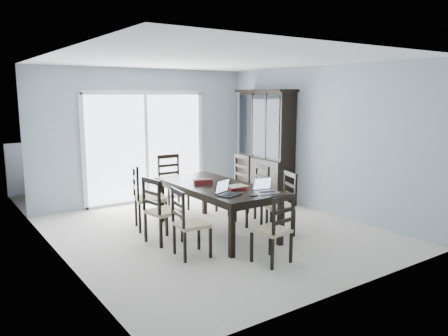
{
  "coord_description": "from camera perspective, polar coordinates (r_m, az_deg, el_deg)",
  "views": [
    {
      "loc": [
        -3.6,
        -5.41,
        2.1
      ],
      "look_at": [
        0.15,
        0.0,
        0.99
      ],
      "focal_mm": 35.0,
      "sensor_mm": 36.0,
      "label": 1
    }
  ],
  "objects": [
    {
      "name": "chair_left_far",
      "position": [
        6.94,
        -10.47,
        -2.8
      ],
      "size": [
        0.57,
        0.56,
        1.2
      ],
      "rotation": [
        0.0,
        0.0,
        -1.84
      ],
      "color": "black",
      "rests_on": "floor"
    },
    {
      "name": "dining_table",
      "position": [
        6.65,
        -1.06,
        -2.84
      ],
      "size": [
        1.0,
        2.2,
        0.75
      ],
      "color": "black",
      "rests_on": "floor"
    },
    {
      "name": "chair_end_near",
      "position": [
        5.47,
        6.95,
        -7.03
      ],
      "size": [
        0.43,
        0.44,
        1.03
      ],
      "rotation": [
        0.0,
        0.0,
        0.12
      ],
      "color": "black",
      "rests_on": "floor"
    },
    {
      "name": "chair_left_near",
      "position": [
        5.68,
        -5.07,
        -6.24
      ],
      "size": [
        0.45,
        0.44,
        1.06
      ],
      "rotation": [
        0.0,
        0.0,
        -1.68
      ],
      "color": "black",
      "rests_on": "floor"
    },
    {
      "name": "laptop_silver",
      "position": [
        6.1,
        5.57,
        -2.8
      ],
      "size": [
        0.33,
        0.26,
        0.2
      ],
      "rotation": [
        0.0,
        0.0,
        -0.2
      ],
      "color": "silver",
      "rests_on": "dining_table"
    },
    {
      "name": "wall_right",
      "position": [
        8.0,
        12.48,
        3.6
      ],
      "size": [
        0.02,
        5.0,
        2.6
      ],
      "primitive_type": "cube",
      "color": "#94A4B1",
      "rests_on": "floor"
    },
    {
      "name": "sliding_door",
      "position": [
        8.73,
        -10.14,
        2.74
      ],
      "size": [
        2.52,
        0.05,
        2.18
      ],
      "color": "silver",
      "rests_on": "floor"
    },
    {
      "name": "chair_right_far",
      "position": [
        7.84,
        1.67,
        -1.23
      ],
      "size": [
        0.47,
        0.46,
        1.2
      ],
      "rotation": [
        0.0,
        0.0,
        1.55
      ],
      "color": "black",
      "rests_on": "floor"
    },
    {
      "name": "chair_right_near",
      "position": [
        6.67,
        7.79,
        -3.71
      ],
      "size": [
        0.53,
        0.52,
        1.1
      ],
      "rotation": [
        0.0,
        0.0,
        1.26
      ],
      "color": "black",
      "rests_on": "floor"
    },
    {
      "name": "back_wall",
      "position": [
        8.72,
        -10.24,
        4.15
      ],
      "size": [
        4.5,
        0.02,
        2.6
      ],
      "primitive_type": "cube",
      "color": "#94A4B1",
      "rests_on": "floor"
    },
    {
      "name": "china_hutch",
      "position": [
        8.77,
        5.42,
        2.79
      ],
      "size": [
        0.5,
        1.38,
        2.2
      ],
      "color": "black",
      "rests_on": "floor"
    },
    {
      "name": "hot_tub",
      "position": [
        9.79,
        -14.57,
        -0.06
      ],
      "size": [
        2.09,
        1.89,
        1.03
      ],
      "rotation": [
        0.0,
        0.0,
        0.06
      ],
      "color": "brown",
      "rests_on": "balcony"
    },
    {
      "name": "chair_right_mid",
      "position": [
        7.18,
        4.24,
        -2.62
      ],
      "size": [
        0.48,
        0.47,
        1.11
      ],
      "rotation": [
        0.0,
        0.0,
        1.43
      ],
      "color": "black",
      "rests_on": "floor"
    },
    {
      "name": "wall_left",
      "position": [
        5.63,
        -20.51,
        0.77
      ],
      "size": [
        0.02,
        5.0,
        2.6
      ],
      "primitive_type": "cube",
      "color": "#94A4B1",
      "rests_on": "floor"
    },
    {
      "name": "balcony",
      "position": [
        9.84,
        -12.44,
        -3.28
      ],
      "size": [
        4.5,
        2.0,
        0.1
      ],
      "primitive_type": "cube",
      "color": "gray",
      "rests_on": "ground"
    },
    {
      "name": "chair_left_mid",
      "position": [
        6.24,
        -8.64,
        -4.62
      ],
      "size": [
        0.49,
        0.48,
        1.1
      ],
      "rotation": [
        0.0,
        0.0,
        -1.41
      ],
      "color": "black",
      "rests_on": "floor"
    },
    {
      "name": "book_stack",
      "position": [
        6.34,
        1.67,
        -2.52
      ],
      "size": [
        0.3,
        0.24,
        0.05
      ],
      "rotation": [
        0.0,
        0.0,
        -0.21
      ],
      "color": "maroon",
      "rests_on": "dining_table"
    },
    {
      "name": "floor",
      "position": [
        6.83,
        -1.04,
        -8.37
      ],
      "size": [
        5.0,
        5.0,
        0.0
      ],
      "primitive_type": "plane",
      "color": "silver",
      "rests_on": "ground"
    },
    {
      "name": "chair_end_far",
      "position": [
        8.14,
        -6.92,
        -1.04
      ],
      "size": [
        0.45,
        0.47,
        1.16
      ],
      "rotation": [
        0.0,
        0.0,
        3.1
      ],
      "color": "black",
      "rests_on": "floor"
    },
    {
      "name": "railing",
      "position": [
        10.65,
        -14.6,
        0.89
      ],
      "size": [
        4.5,
        0.06,
        1.1
      ],
      "primitive_type": "cube",
      "color": "#99999E",
      "rests_on": "balcony"
    },
    {
      "name": "ceiling",
      "position": [
        6.51,
        -1.11,
        13.95
      ],
      "size": [
        5.0,
        5.0,
        0.0
      ],
      "primitive_type": "plane",
      "rotation": [
        3.14,
        0.0,
        0.0
      ],
      "color": "white",
      "rests_on": "back_wall"
    },
    {
      "name": "laptop_dark",
      "position": [
        5.92,
        0.77,
        -3.12
      ],
      "size": [
        0.36,
        0.3,
        0.21
      ],
      "rotation": [
        0.0,
        0.0,
        0.34
      ],
      "color": "black",
      "rests_on": "dining_table"
    },
    {
      "name": "game_box",
      "position": [
        6.7,
        -2.78,
        -1.77
      ],
      "size": [
        0.32,
        0.24,
        0.07
      ],
      "primitive_type": "cube",
      "rotation": [
        0.0,
        0.0,
        -0.37
      ],
      "color": "#49130E",
      "rests_on": "dining_table"
    },
    {
      "name": "cell_phone",
      "position": [
        5.91,
        3.92,
        -3.62
      ],
      "size": [
        0.12,
        0.06,
        0.01
      ],
      "primitive_type": "cube",
      "rotation": [
        0.0,
        0.0,
        -0.05
      ],
      "color": "black",
      "rests_on": "dining_table"
    }
  ]
}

